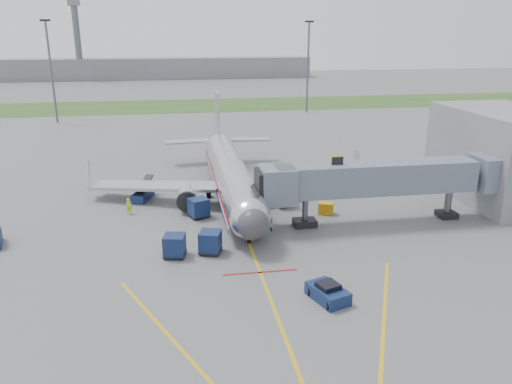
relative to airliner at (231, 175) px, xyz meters
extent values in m
plane|color=#565659|center=(0.00, -15.25, -2.65)|extent=(400.00, 400.00, 0.00)
cube|color=#2D4C1E|center=(0.00, 74.75, -2.64)|extent=(300.00, 25.00, 0.01)
cube|color=gold|center=(0.00, -17.25, -2.64)|extent=(0.25, 50.00, 0.01)
cube|color=maroon|center=(0.00, -19.25, -2.64)|extent=(6.00, 0.25, 0.01)
cube|color=gold|center=(-6.00, -29.25, -2.64)|extent=(9.52, 20.04, 0.01)
cube|color=gold|center=(6.00, -29.25, -2.64)|extent=(9.52, 20.04, 0.01)
cylinder|color=silver|center=(0.00, -0.25, 0.05)|extent=(3.80, 28.00, 3.80)
sphere|color=silver|center=(0.00, -14.25, 0.05)|extent=(3.80, 3.80, 3.80)
sphere|color=#38383D|center=(0.00, -15.55, 0.05)|extent=(2.74, 2.74, 2.74)
cube|color=black|center=(0.00, -14.65, 0.60)|extent=(2.20, 1.20, 0.55)
cone|color=silver|center=(0.00, 16.25, 0.05)|extent=(3.80, 5.00, 3.80)
cube|color=#B7BAC1|center=(0.00, 15.75, 4.05)|extent=(0.35, 4.20, 7.00)
cube|color=#B7BAC1|center=(-8.50, -0.25, -0.85)|extent=(15.10, 8.59, 1.13)
cube|color=#B7BAC1|center=(8.50, -0.25, -0.85)|extent=(15.10, 8.59, 1.13)
cylinder|color=silver|center=(-5.20, -3.25, -1.30)|extent=(2.10, 3.60, 2.10)
cylinder|color=silver|center=(5.20, -3.25, -1.30)|extent=(2.10, 3.60, 2.10)
cube|color=#99100D|center=(1.92, -0.25, -0.30)|extent=(0.05, 28.00, 0.45)
cube|color=navy|center=(1.92, -0.25, -1.20)|extent=(0.05, 28.00, 0.35)
cylinder|color=black|center=(0.00, -13.25, -2.35)|extent=(0.28, 0.70, 0.70)
cylinder|color=black|center=(-2.60, 0.25, -2.20)|extent=(0.50, 1.00, 1.00)
cylinder|color=black|center=(2.60, 0.25, -2.20)|extent=(0.50, 1.00, 1.00)
cube|color=slate|center=(13.00, -10.25, 1.95)|extent=(20.00, 3.00, 3.00)
cube|color=slate|center=(3.20, -10.25, 1.75)|extent=(3.20, 3.60, 3.40)
cube|color=black|center=(2.00, -10.25, 1.75)|extent=(1.60, 3.00, 2.80)
cube|color=#C48D0B|center=(9.00, -10.25, 3.75)|extent=(1.20, 0.15, 1.00)
cylinder|color=#595B60|center=(6.00, -10.25, -1.10)|extent=(0.56, 0.56, 3.10)
cube|color=black|center=(6.00, -10.25, -2.30)|extent=(2.20, 1.60, 0.70)
cylinder|color=#595B60|center=(21.00, -10.25, -1.10)|extent=(0.70, 0.70, 3.10)
cube|color=black|center=(21.00, -10.25, -2.35)|extent=(1.80, 1.80, 0.60)
cube|color=slate|center=(25.00, -10.25, 1.95)|extent=(3.00, 4.00, 3.40)
cube|color=slate|center=(30.00, -5.25, 2.35)|extent=(10.00, 16.00, 10.00)
cylinder|color=#595B60|center=(-30.00, 54.75, 7.35)|extent=(0.44, 0.44, 20.00)
cube|color=black|center=(-30.00, 54.75, 17.55)|extent=(2.00, 0.40, 0.40)
cylinder|color=#595B60|center=(25.00, 59.75, 7.35)|extent=(0.44, 0.44, 20.00)
cube|color=black|center=(25.00, 59.75, 17.55)|extent=(2.00, 0.40, 0.40)
cube|color=slate|center=(-10.00, 154.75, 1.35)|extent=(120.00, 14.00, 8.00)
cylinder|color=#595B60|center=(-40.00, 149.75, 11.35)|extent=(2.40, 2.40, 28.00)
cube|color=slate|center=(-40.00, 149.75, 25.85)|extent=(4.00, 4.00, 3.00)
cube|color=#0E193D|center=(4.00, -24.15, -2.17)|extent=(2.82, 3.57, 0.95)
cube|color=black|center=(4.00, -24.15, -1.56)|extent=(1.76, 1.76, 0.43)
cylinder|color=black|center=(3.63, -25.47, -2.30)|extent=(0.41, 0.72, 0.69)
cylinder|color=black|center=(5.10, -24.96, -2.30)|extent=(0.41, 0.72, 0.69)
cylinder|color=black|center=(2.89, -23.34, -2.30)|extent=(0.41, 0.72, 0.69)
cylinder|color=black|center=(4.37, -22.83, -2.30)|extent=(0.41, 0.72, 0.69)
cylinder|color=black|center=(-22.31, -9.00, -2.36)|extent=(0.38, 0.62, 0.57)
cube|color=#0E193D|center=(-6.62, -15.11, -1.59)|extent=(2.02, 2.02, 1.73)
cube|color=black|center=(-6.62, -15.11, -2.44)|extent=(2.09, 2.09, 0.13)
cylinder|color=black|center=(-7.40, -15.64, -2.49)|extent=(0.30, 0.35, 0.31)
cylinder|color=black|center=(-6.09, -15.90, -2.49)|extent=(0.30, 0.35, 0.31)
cylinder|color=black|center=(-7.15, -14.33, -2.49)|extent=(0.30, 0.35, 0.31)
cylinder|color=black|center=(-5.84, -14.58, -2.49)|extent=(0.30, 0.35, 0.31)
cube|color=#0E193D|center=(-3.59, -14.89, -1.57)|extent=(2.17, 2.17, 1.75)
cube|color=black|center=(-3.59, -14.89, -2.44)|extent=(2.24, 2.24, 0.14)
cylinder|color=black|center=(-4.43, -15.35, -2.49)|extent=(0.33, 0.37, 0.32)
cylinder|color=black|center=(-3.13, -15.73, -2.49)|extent=(0.33, 0.37, 0.32)
cylinder|color=black|center=(-4.05, -14.05, -2.49)|extent=(0.33, 0.37, 0.32)
cylinder|color=black|center=(-2.75, -14.43, -2.49)|extent=(0.33, 0.37, 0.32)
cube|color=#0E193D|center=(-4.08, -6.05, -1.55)|extent=(2.32, 2.32, 1.78)
cube|color=black|center=(-4.08, -6.05, -2.44)|extent=(2.40, 2.40, 0.14)
cylinder|color=black|center=(-4.46, -6.95, -2.48)|extent=(0.36, 0.39, 0.32)
cylinder|color=black|center=(-3.18, -6.43, -2.48)|extent=(0.36, 0.39, 0.32)
cylinder|color=black|center=(-4.98, -5.67, -2.48)|extent=(0.36, 0.39, 0.32)
cylinder|color=black|center=(-3.70, -5.15, -2.48)|extent=(0.36, 0.39, 0.32)
cube|color=#0E193D|center=(-10.00, 0.75, -2.17)|extent=(2.56, 4.03, 0.94)
cube|color=black|center=(-9.84, 1.25, -1.18)|extent=(2.20, 4.30, 1.48)
cylinder|color=black|center=(-10.92, -0.38, -2.35)|extent=(0.40, 0.63, 0.59)
cylinder|color=black|center=(-9.93, -0.70, -2.35)|extent=(0.40, 0.63, 0.59)
cylinder|color=black|center=(-10.08, 2.21, -2.35)|extent=(0.40, 0.63, 0.59)
cylinder|color=black|center=(-9.09, 1.88, -2.35)|extent=(0.40, 0.63, 0.59)
cube|color=#C48D0B|center=(9.06, -7.28, -2.04)|extent=(1.78, 1.51, 1.21)
cylinder|color=black|center=(8.59, -7.09, -2.49)|extent=(0.30, 0.36, 0.30)
cylinder|color=black|center=(9.52, -7.48, -2.49)|extent=(0.30, 0.36, 0.30)
imported|color=#B1E91B|center=(-11.18, -3.89, -1.80)|extent=(0.73, 0.64, 1.68)
camera|label=1|loc=(-6.23, -54.27, 15.58)|focal=35.00mm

